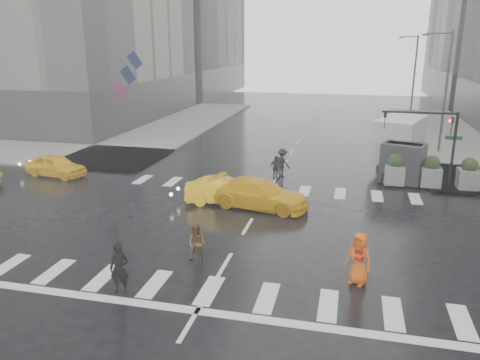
% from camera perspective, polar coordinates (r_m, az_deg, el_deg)
% --- Properties ---
extents(ground, '(120.00, 120.00, 0.00)m').
position_cam_1_polar(ground, '(21.66, 0.93, -5.66)').
color(ground, black).
rests_on(ground, ground).
extents(sidewalk_nw, '(35.00, 35.00, 0.15)m').
position_cam_1_polar(sidewalk_nw, '(44.82, -19.01, 5.13)').
color(sidewalk_nw, gray).
rests_on(sidewalk_nw, ground).
extents(road_markings, '(18.00, 48.00, 0.01)m').
position_cam_1_polar(road_markings, '(21.65, 0.93, -5.65)').
color(road_markings, silver).
rests_on(road_markings, ground).
extents(traffic_signal_pole, '(4.45, 0.42, 4.50)m').
position_cam_1_polar(traffic_signal_pole, '(28.43, 22.80, 5.15)').
color(traffic_signal_pole, black).
rests_on(traffic_signal_pole, ground).
extents(street_lamp_near, '(2.15, 0.22, 9.00)m').
position_cam_1_polar(street_lamp_near, '(38.30, 23.63, 10.28)').
color(street_lamp_near, '#59595B').
rests_on(street_lamp_near, ground).
extents(street_lamp_far, '(2.15, 0.22, 9.00)m').
position_cam_1_polar(street_lamp_far, '(58.06, 20.38, 12.24)').
color(street_lamp_far, '#59595B').
rests_on(street_lamp_far, ground).
extents(planter_west, '(1.10, 1.10, 1.80)m').
position_cam_1_polar(planter_west, '(28.83, 18.33, 1.18)').
color(planter_west, gray).
rests_on(planter_west, ground).
extents(planter_mid, '(1.10, 1.10, 1.80)m').
position_cam_1_polar(planter_mid, '(29.08, 22.25, 0.91)').
color(planter_mid, gray).
rests_on(planter_mid, ground).
extents(planter_east, '(1.10, 1.10, 1.80)m').
position_cam_1_polar(planter_east, '(29.47, 26.08, 0.65)').
color(planter_east, gray).
rests_on(planter_east, ground).
extents(flag_cluster, '(2.87, 3.06, 4.69)m').
position_cam_1_polar(flag_cluster, '(42.83, -13.86, 12.59)').
color(flag_cluster, '#59595B').
rests_on(flag_cluster, ground).
extents(pedestrian_black, '(1.06, 1.07, 2.43)m').
position_cam_1_polar(pedestrian_black, '(16.08, -14.67, -8.22)').
color(pedestrian_black, black).
rests_on(pedestrian_black, ground).
extents(pedestrian_brown, '(0.82, 0.68, 1.52)m').
position_cam_1_polar(pedestrian_brown, '(18.09, -5.29, -7.72)').
color(pedestrian_brown, '#4F3A1C').
rests_on(pedestrian_brown, ground).
extents(pedestrian_orange, '(1.09, 0.94, 1.89)m').
position_cam_1_polar(pedestrian_orange, '(16.93, 14.27, -9.25)').
color(pedestrian_orange, '#ED5810').
rests_on(pedestrian_orange, ground).
extents(pedestrian_far_a, '(1.03, 0.82, 1.53)m').
position_cam_1_polar(pedestrian_far_a, '(28.75, 4.42, 1.49)').
color(pedestrian_far_a, black).
rests_on(pedestrian_far_a, ground).
extents(pedestrian_far_b, '(1.32, 1.17, 1.79)m').
position_cam_1_polar(pedestrian_far_b, '(29.54, 5.17, 2.14)').
color(pedestrian_far_b, black).
rests_on(pedestrian_far_b, ground).
extents(taxi_front, '(4.24, 2.27, 1.37)m').
position_cam_1_polar(taxi_front, '(31.72, -21.55, 1.64)').
color(taxi_front, yellow).
rests_on(taxi_front, ground).
extents(taxi_mid, '(4.31, 2.50, 1.34)m').
position_cam_1_polar(taxi_mid, '(24.61, -2.00, -1.27)').
color(taxi_mid, yellow).
rests_on(taxi_mid, ground).
extents(taxi_rear, '(4.78, 2.81, 1.48)m').
position_cam_1_polar(taxi_rear, '(23.86, 2.36, -1.68)').
color(taxi_rear, yellow).
rests_on(taxi_rear, ground).
extents(box_truck, '(2.43, 6.48, 3.44)m').
position_cam_1_polar(box_truck, '(31.74, 18.95, 4.05)').
color(box_truck, silver).
rests_on(box_truck, ground).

